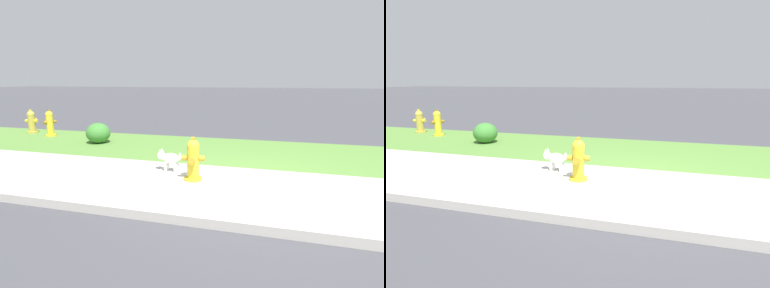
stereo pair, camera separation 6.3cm
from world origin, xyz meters
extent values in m
plane|color=#424247|center=(0.00, 0.00, 0.00)|extent=(120.00, 120.00, 0.00)
cube|color=#BCB7AD|center=(0.00, 0.00, 0.01)|extent=(18.00, 2.27, 0.01)
cube|color=#568438|center=(0.00, 2.52, 0.00)|extent=(18.00, 2.77, 0.01)
cube|color=#BCB7AD|center=(0.00, -1.22, 0.06)|extent=(18.00, 0.16, 0.12)
cylinder|color=yellow|center=(-5.95, 2.95, 0.03)|extent=(0.30, 0.30, 0.05)
cylinder|color=yellow|center=(-5.95, 2.95, 0.34)|extent=(0.19, 0.19, 0.58)
sphere|color=yellow|center=(-5.95, 2.95, 0.63)|extent=(0.20, 0.20, 0.20)
cube|color=olive|center=(-5.95, 2.95, 0.75)|extent=(0.07, 0.07, 0.06)
cylinder|color=olive|center=(-6.01, 2.82, 0.41)|extent=(0.12, 0.12, 0.09)
cylinder|color=olive|center=(-5.90, 3.08, 0.41)|extent=(0.12, 0.12, 0.09)
cylinder|color=olive|center=(-6.09, 3.01, 0.41)|extent=(0.14, 0.15, 0.12)
cylinder|color=gold|center=(-6.91, 3.28, 0.03)|extent=(0.33, 0.33, 0.05)
cylinder|color=gold|center=(-6.91, 3.28, 0.31)|extent=(0.21, 0.21, 0.52)
sphere|color=gold|center=(-6.91, 3.28, 0.57)|extent=(0.22, 0.22, 0.22)
cube|color=yellow|center=(-6.91, 3.28, 0.69)|extent=(0.06, 0.06, 0.06)
cylinder|color=yellow|center=(-7.06, 3.26, 0.37)|extent=(0.10, 0.10, 0.09)
cylinder|color=yellow|center=(-6.76, 3.29, 0.37)|extent=(0.10, 0.10, 0.09)
cylinder|color=yellow|center=(-6.92, 3.43, 0.37)|extent=(0.13, 0.11, 0.12)
cylinder|color=yellow|center=(-0.92, 0.25, 0.03)|extent=(0.30, 0.30, 0.05)
cylinder|color=yellow|center=(-0.92, 0.25, 0.31)|extent=(0.19, 0.19, 0.52)
sphere|color=yellow|center=(-0.92, 0.25, 0.57)|extent=(0.20, 0.20, 0.20)
cube|color=#B29323|center=(-0.92, 0.25, 0.69)|extent=(0.06, 0.06, 0.06)
cylinder|color=#B29323|center=(-0.78, 0.27, 0.37)|extent=(0.10, 0.10, 0.09)
cylinder|color=#B29323|center=(-1.06, 0.23, 0.37)|extent=(0.10, 0.10, 0.09)
cylinder|color=#B29323|center=(-0.90, 0.11, 0.37)|extent=(0.13, 0.12, 0.12)
ellipsoid|color=white|center=(-1.42, 0.60, 0.25)|extent=(0.33, 0.23, 0.19)
sphere|color=white|center=(-1.61, 0.62, 0.28)|extent=(0.15, 0.15, 0.15)
sphere|color=black|center=(-1.68, 0.63, 0.27)|extent=(0.03, 0.03, 0.03)
cone|color=white|center=(-1.62, 0.58, 0.38)|extent=(0.06, 0.06, 0.07)
cone|color=white|center=(-1.61, 0.66, 0.38)|extent=(0.06, 0.06, 0.07)
cylinder|color=white|center=(-1.52, 0.56, 0.08)|extent=(0.05, 0.05, 0.15)
cylinder|color=white|center=(-1.51, 0.66, 0.08)|extent=(0.05, 0.05, 0.15)
cylinder|color=white|center=(-1.33, 0.53, 0.08)|extent=(0.05, 0.05, 0.15)
cylinder|color=white|center=(-1.31, 0.63, 0.08)|extent=(0.05, 0.05, 0.15)
cylinder|color=white|center=(-1.25, 0.57, 0.30)|extent=(0.04, 0.04, 0.10)
ellipsoid|color=#3D7F33|center=(-4.06, 2.46, 0.26)|extent=(0.62, 0.62, 0.52)
camera|label=1|loc=(0.30, -4.26, 1.61)|focal=28.00mm
camera|label=2|loc=(0.36, -4.24, 1.61)|focal=28.00mm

